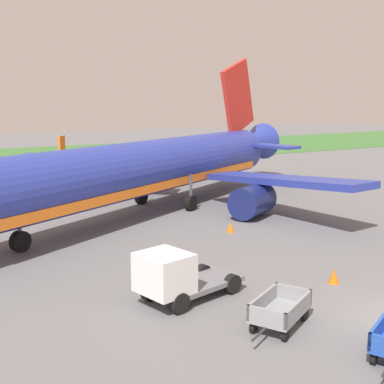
{
  "coord_description": "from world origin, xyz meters",
  "views": [
    {
      "loc": [
        -14.93,
        -11.09,
        7.78
      ],
      "look_at": [
        -1.18,
        12.44,
        2.8
      ],
      "focal_mm": 47.75,
      "sensor_mm": 36.0,
      "label": 1
    }
  ],
  "objects_px": {
    "baggage_cart_third_in_row": "(280,310)",
    "traffic_cone_near_plane": "(334,276)",
    "airplane": "(153,168)",
    "service_truck_beside_carts": "(174,276)",
    "traffic_cone_mid_apron": "(230,227)"
  },
  "relations": [
    {
      "from": "baggage_cart_third_in_row",
      "to": "traffic_cone_near_plane",
      "type": "bearing_deg",
      "value": 24.14
    },
    {
      "from": "airplane",
      "to": "service_truck_beside_carts",
      "type": "distance_m",
      "value": 16.77
    },
    {
      "from": "service_truck_beside_carts",
      "to": "traffic_cone_mid_apron",
      "type": "relative_size",
      "value": 7.7
    },
    {
      "from": "traffic_cone_mid_apron",
      "to": "traffic_cone_near_plane",
      "type": "bearing_deg",
      "value": -96.31
    },
    {
      "from": "airplane",
      "to": "service_truck_beside_carts",
      "type": "xyz_separation_m",
      "value": [
        -6.58,
        -15.3,
        -1.95
      ]
    },
    {
      "from": "airplane",
      "to": "baggage_cart_third_in_row",
      "type": "xyz_separation_m",
      "value": [
        -4.39,
        -18.96,
        -2.45
      ]
    },
    {
      "from": "traffic_cone_near_plane",
      "to": "traffic_cone_mid_apron",
      "type": "xyz_separation_m",
      "value": [
        1.03,
        9.29,
        -0.01
      ]
    },
    {
      "from": "airplane",
      "to": "traffic_cone_near_plane",
      "type": "relative_size",
      "value": 55.91
    },
    {
      "from": "traffic_cone_near_plane",
      "to": "baggage_cart_third_in_row",
      "type": "bearing_deg",
      "value": -155.86
    },
    {
      "from": "airplane",
      "to": "service_truck_beside_carts",
      "type": "height_order",
      "value": "airplane"
    },
    {
      "from": "baggage_cart_third_in_row",
      "to": "traffic_cone_near_plane",
      "type": "xyz_separation_m",
      "value": [
        4.76,
        2.13,
        -0.29
      ]
    },
    {
      "from": "baggage_cart_third_in_row",
      "to": "traffic_cone_mid_apron",
      "type": "relative_size",
      "value": 5.71
    },
    {
      "from": "baggage_cart_third_in_row",
      "to": "traffic_cone_near_plane",
      "type": "height_order",
      "value": "baggage_cart_third_in_row"
    },
    {
      "from": "airplane",
      "to": "baggage_cart_third_in_row",
      "type": "distance_m",
      "value": 19.61
    },
    {
      "from": "airplane",
      "to": "traffic_cone_mid_apron",
      "type": "xyz_separation_m",
      "value": [
        1.4,
        -7.54,
        -2.75
      ]
    }
  ]
}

